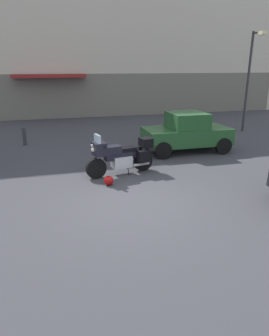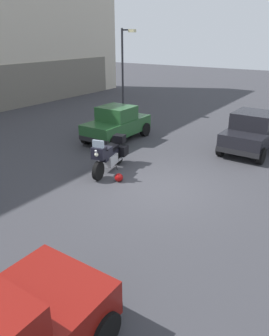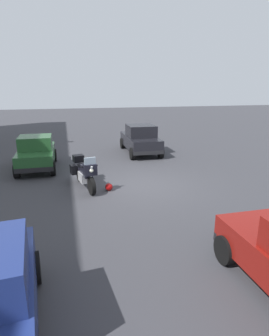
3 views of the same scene
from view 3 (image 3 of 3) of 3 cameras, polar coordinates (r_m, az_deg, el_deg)
ground_plane at (r=11.32m, az=1.45°, el=-3.40°), size 80.00×80.00×0.00m
motorcycle at (r=11.04m, az=-9.91°, el=-0.77°), size 2.24×0.98×1.36m
helmet at (r=10.73m, az=-5.14°, el=-3.80°), size 0.28×0.28×0.28m
car_hatchback_near at (r=16.50m, az=1.19°, el=5.77°), size 3.90×1.84×1.64m
car_compact_side at (r=14.05m, az=-18.99°, el=2.87°), size 3.48×1.71×1.56m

